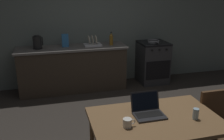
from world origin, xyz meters
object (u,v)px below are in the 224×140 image
at_px(stove_oven, 153,62).
at_px(coffee_mug, 128,123).
at_px(frying_pan, 154,41).
at_px(chair, 218,123).
at_px(cereal_box, 65,41).
at_px(drinking_glass, 196,114).
at_px(laptop, 148,111).
at_px(electric_kettle, 37,42).
at_px(dining_table, 155,124).
at_px(dish_rack, 93,43).
at_px(bottle, 111,39).

distance_m(stove_oven, coffee_mug, 3.26).
bearing_deg(frying_pan, chair, -97.00).
bearing_deg(cereal_box, drinking_glass, -69.91).
height_order(laptop, electric_kettle, electric_kettle).
relative_size(dining_table, frying_pan, 3.15).
distance_m(coffee_mug, drinking_glass, 0.72).
xyz_separation_m(electric_kettle, drinking_glass, (1.59, -2.89, -0.23)).
bearing_deg(electric_kettle, dish_rack, -0.00).
bearing_deg(chair, drinking_glass, -154.84).
distance_m(stove_oven, chair, 2.71).
relative_size(dining_table, bottle, 4.95).
bearing_deg(laptop, bottle, 78.22).
height_order(electric_kettle, coffee_mug, electric_kettle).
height_order(chair, bottle, bottle).
height_order(electric_kettle, drinking_glass, electric_kettle).
bearing_deg(frying_pan, dining_table, -113.16).
distance_m(laptop, coffee_mug, 0.34).
bearing_deg(cereal_box, dining_table, -76.44).
bearing_deg(coffee_mug, laptop, 31.76).
relative_size(frying_pan, cereal_box, 1.66).
distance_m(laptop, frying_pan, 2.93).
bearing_deg(bottle, dining_table, -95.00).
height_order(frying_pan, cereal_box, cereal_box).
height_order(bottle, cereal_box, bottle).
relative_size(dining_table, coffee_mug, 10.60).
xyz_separation_m(chair, coffee_mug, (-1.18, -0.18, 0.28)).
bearing_deg(dining_table, cereal_box, 103.56).
height_order(stove_oven, laptop, laptop).
distance_m(electric_kettle, cereal_box, 0.53).
distance_m(stove_oven, dining_table, 3.03).
bearing_deg(stove_oven, electric_kettle, 179.94).
bearing_deg(drinking_glass, stove_oven, 74.51).
relative_size(laptop, bottle, 1.19).
distance_m(laptop, bottle, 2.66).
xyz_separation_m(frying_pan, drinking_glass, (-0.79, -2.86, -0.13)).
bearing_deg(bottle, electric_kettle, 178.01).
height_order(coffee_mug, drinking_glass, drinking_glass).
height_order(dining_table, drinking_glass, drinking_glass).
xyz_separation_m(bottle, cereal_box, (-0.91, 0.07, 0.00)).
bearing_deg(drinking_glass, dining_table, 163.72).
bearing_deg(dining_table, dish_rack, 92.79).
bearing_deg(bottle, cereal_box, 175.62).
height_order(electric_kettle, dish_rack, electric_kettle).
distance_m(drinking_glass, dish_rack, 2.94).
bearing_deg(cereal_box, dish_rack, -2.12).
height_order(stove_oven, frying_pan, frying_pan).
relative_size(electric_kettle, dish_rack, 0.76).
xyz_separation_m(coffee_mug, drinking_glass, (0.72, -0.03, 0.01)).
height_order(laptop, coffee_mug, laptop).
bearing_deg(laptop, coffee_mug, -153.90).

